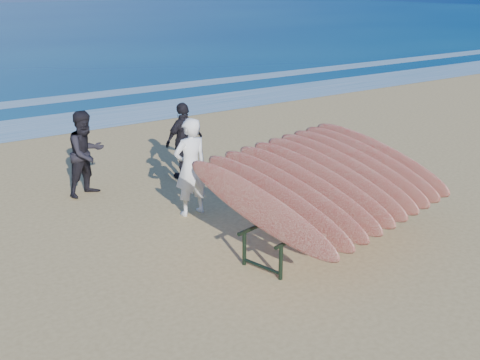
{
  "coord_description": "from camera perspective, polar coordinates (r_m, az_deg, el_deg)",
  "views": [
    {
      "loc": [
        -4.94,
        -6.19,
        3.83
      ],
      "look_at": [
        0.0,
        0.8,
        0.95
      ],
      "focal_mm": 45.0,
      "sensor_mm": 36.0,
      "label": 1
    }
  ],
  "objects": [
    {
      "name": "ground",
      "position": [
        8.79,
        3.03,
        -7.25
      ],
      "size": [
        120.0,
        120.0,
        0.0
      ],
      "primitive_type": "plane",
      "color": "tan",
      "rests_on": "ground"
    },
    {
      "name": "foam_near",
      "position": [
        17.35,
        -17.89,
        4.97
      ],
      "size": [
        160.0,
        160.0,
        0.0
      ],
      "primitive_type": "plane",
      "color": "white",
      "rests_on": "ground"
    },
    {
      "name": "foam_far",
      "position": [
        20.65,
        -20.94,
        6.71
      ],
      "size": [
        160.0,
        160.0,
        0.0
      ],
      "primitive_type": "plane",
      "color": "white",
      "rests_on": "ground"
    },
    {
      "name": "surfboard_rack",
      "position": [
        9.09,
        8.2,
        -0.1
      ],
      "size": [
        3.68,
        3.32,
        1.57
      ],
      "rotation": [
        0.0,
        0.0,
        0.22
      ],
      "color": "black",
      "rests_on": "ground"
    },
    {
      "name": "person_white",
      "position": [
        10.06,
        -4.71,
        1.23
      ],
      "size": [
        0.61,
        0.4,
        1.68
      ],
      "primitive_type": "imported",
      "rotation": [
        0.0,
        0.0,
        3.14
      ],
      "color": "white",
      "rests_on": "ground"
    },
    {
      "name": "person_dark_a",
      "position": [
        11.33,
        -14.37,
        2.46
      ],
      "size": [
        0.92,
        0.81,
        1.59
      ],
      "primitive_type": "imported",
      "rotation": [
        0.0,
        0.0,
        0.31
      ],
      "color": "black",
      "rests_on": "ground"
    },
    {
      "name": "person_dark_b",
      "position": [
        12.0,
        -5.3,
        3.73
      ],
      "size": [
        0.95,
        0.52,
        1.53
      ],
      "primitive_type": "imported",
      "rotation": [
        0.0,
        0.0,
        3.31
      ],
      "color": "black",
      "rests_on": "ground"
    }
  ]
}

